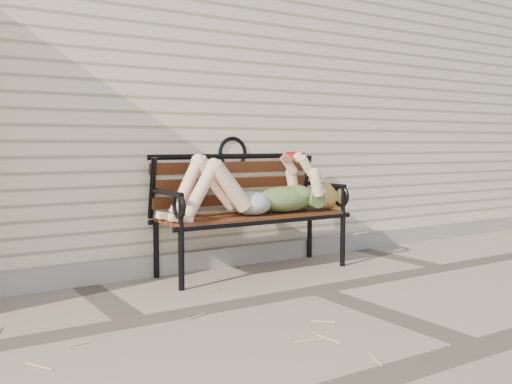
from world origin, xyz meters
TOP-DOWN VIEW (x-y plane):
  - ground at (0.00, 0.00)m, footprint 80.00×80.00m
  - house_wall at (0.00, 3.00)m, footprint 8.00×4.00m
  - foundation_strip at (0.00, 0.97)m, footprint 8.00×0.10m
  - garden_bench at (-0.06, 0.79)m, footprint 1.58×0.63m
  - reading_woman at (-0.04, 0.66)m, footprint 1.49×0.34m
  - straw_scatter at (-1.67, -0.44)m, footprint 2.60×1.51m

SIDE VIEW (x-z plane):
  - ground at x=0.00m, z-range 0.00..0.00m
  - straw_scatter at x=-1.67m, z-range 0.00..0.01m
  - foundation_strip at x=0.00m, z-range 0.00..0.15m
  - garden_bench at x=-0.06m, z-range 0.06..1.08m
  - reading_woman at x=-0.04m, z-range 0.37..0.84m
  - house_wall at x=0.00m, z-range 0.00..3.00m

